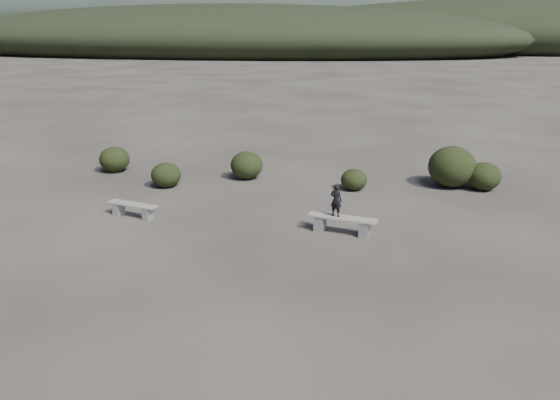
# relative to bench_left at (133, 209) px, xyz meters

# --- Properties ---
(ground) EXTENTS (1200.00, 1200.00, 0.00)m
(ground) POSITION_rel_bench_left_xyz_m (4.58, -4.51, -0.25)
(ground) COLOR #2F2A24
(ground) RESTS_ON ground
(bench_left) EXTENTS (1.70, 0.77, 0.42)m
(bench_left) POSITION_rel_bench_left_xyz_m (0.00, 0.00, 0.00)
(bench_left) COLOR slate
(bench_left) RESTS_ON ground
(bench_right) EXTENTS (2.00, 0.84, 0.49)m
(bench_right) POSITION_rel_bench_left_xyz_m (6.37, -0.40, 0.04)
(bench_right) COLOR slate
(bench_right) RESTS_ON ground
(seated_person) EXTENTS (0.40, 0.34, 0.93)m
(seated_person) POSITION_rel_bench_left_xyz_m (6.18, -0.36, 0.70)
(seated_person) COLOR black
(seated_person) RESTS_ON bench_right
(shrub_a) EXTENTS (1.07, 1.07, 0.88)m
(shrub_a) POSITION_rel_bench_left_xyz_m (-0.10, 3.20, 0.19)
(shrub_a) COLOR black
(shrub_a) RESTS_ON ground
(shrub_b) EXTENTS (1.22, 1.22, 1.04)m
(shrub_b) POSITION_rel_bench_left_xyz_m (2.53, 4.70, 0.27)
(shrub_b) COLOR black
(shrub_b) RESTS_ON ground
(shrub_c) EXTENTS (0.94, 0.94, 0.75)m
(shrub_c) POSITION_rel_bench_left_xyz_m (6.59, 3.86, 0.12)
(shrub_c) COLOR black
(shrub_c) RESTS_ON ground
(shrub_d) EXTENTS (1.68, 1.68, 1.47)m
(shrub_d) POSITION_rel_bench_left_xyz_m (10.04, 4.82, 0.48)
(shrub_d) COLOR black
(shrub_d) RESTS_ON ground
(shrub_e) EXTENTS (1.18, 1.18, 0.98)m
(shrub_e) POSITION_rel_bench_left_xyz_m (11.11, 4.58, 0.24)
(shrub_e) COLOR black
(shrub_e) RESTS_ON ground
(shrub_f) EXTENTS (1.18, 1.18, 1.00)m
(shrub_f) POSITION_rel_bench_left_xyz_m (-2.85, 4.91, 0.24)
(shrub_f) COLOR black
(shrub_f) RESTS_ON ground
(mountain_ridges) EXTENTS (500.00, 400.00, 56.00)m
(mountain_ridges) POSITION_rel_bench_left_xyz_m (-2.91, 334.55, 10.58)
(mountain_ridges) COLOR black
(mountain_ridges) RESTS_ON ground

